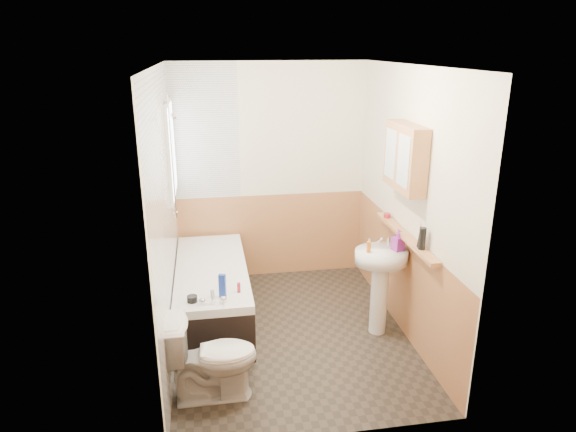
% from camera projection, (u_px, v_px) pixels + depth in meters
% --- Properties ---
extents(floor, '(2.80, 2.80, 0.00)m').
position_uv_depth(floor, '(291.00, 333.00, 4.99)').
color(floor, black).
rests_on(floor, ground).
extents(ceiling, '(2.80, 2.80, 0.00)m').
position_uv_depth(ceiling, '(291.00, 65.00, 4.19)').
color(ceiling, white).
rests_on(ceiling, ground).
extents(wall_back, '(2.20, 0.02, 2.50)m').
position_uv_depth(wall_back, '(270.00, 174.00, 5.91)').
color(wall_back, '#F4EBCA').
rests_on(wall_back, ground).
extents(wall_front, '(2.20, 0.02, 2.50)m').
position_uv_depth(wall_front, '(328.00, 278.00, 3.27)').
color(wall_front, '#F4EBCA').
rests_on(wall_front, ground).
extents(wall_left, '(0.02, 2.80, 2.50)m').
position_uv_depth(wall_left, '(164.00, 217.00, 4.42)').
color(wall_left, '#F4EBCA').
rests_on(wall_left, ground).
extents(wall_right, '(0.02, 2.80, 2.50)m').
position_uv_depth(wall_right, '(408.00, 205.00, 4.76)').
color(wall_right, '#F4EBCA').
rests_on(wall_right, ground).
extents(wainscot_right, '(0.01, 2.80, 1.00)m').
position_uv_depth(wainscot_right, '(401.00, 278.00, 5.00)').
color(wainscot_right, tan).
rests_on(wainscot_right, wall_right).
extents(wainscot_front, '(2.20, 0.01, 1.00)m').
position_uv_depth(wainscot_front, '(324.00, 375.00, 3.53)').
color(wainscot_front, tan).
rests_on(wainscot_front, wall_front).
extents(wainscot_back, '(2.20, 0.01, 1.00)m').
position_uv_depth(wainscot_back, '(271.00, 235.00, 6.13)').
color(wainscot_back, tan).
rests_on(wainscot_back, wall_back).
extents(tile_cladding_left, '(0.01, 2.80, 2.50)m').
position_uv_depth(tile_cladding_left, '(167.00, 217.00, 4.42)').
color(tile_cladding_left, white).
rests_on(tile_cladding_left, wall_left).
extents(tile_return_back, '(0.75, 0.01, 1.50)m').
position_uv_depth(tile_return_back, '(204.00, 132.00, 5.62)').
color(tile_return_back, white).
rests_on(tile_return_back, wall_back).
extents(window, '(0.03, 0.79, 0.99)m').
position_uv_depth(window, '(172.00, 150.00, 5.19)').
color(window, white).
rests_on(window, wall_left).
extents(bathtub, '(0.70, 1.77, 0.69)m').
position_uv_depth(bathtub, '(212.00, 291.00, 5.20)').
color(bathtub, black).
rests_on(bathtub, floor).
extents(shower_riser, '(0.10, 0.08, 1.20)m').
position_uv_depth(shower_riser, '(172.00, 148.00, 4.88)').
color(shower_riser, silver).
rests_on(shower_riser, wall_left).
extents(toilet, '(0.71, 0.40, 0.70)m').
position_uv_depth(toilet, '(212.00, 358.00, 3.99)').
color(toilet, white).
rests_on(toilet, floor).
extents(sink, '(0.50, 0.40, 0.97)m').
position_uv_depth(sink, '(380.00, 274.00, 4.83)').
color(sink, white).
rests_on(sink, floor).
extents(pine_shelf, '(0.10, 1.32, 0.03)m').
position_uv_depth(pine_shelf, '(405.00, 236.00, 4.69)').
color(pine_shelf, tan).
rests_on(pine_shelf, wall_right).
extents(medicine_cabinet, '(0.16, 0.65, 0.59)m').
position_uv_depth(medicine_cabinet, '(405.00, 157.00, 4.52)').
color(medicine_cabinet, tan).
rests_on(medicine_cabinet, wall_right).
extents(foam_can, '(0.07, 0.07, 0.19)m').
position_uv_depth(foam_can, '(422.00, 239.00, 4.32)').
color(foam_can, black).
rests_on(foam_can, pine_shelf).
extents(green_bottle, '(0.05, 0.05, 0.22)m').
position_uv_depth(green_bottle, '(420.00, 235.00, 4.36)').
color(green_bottle, black).
rests_on(green_bottle, pine_shelf).
extents(black_jar, '(0.08, 0.08, 0.04)m').
position_uv_depth(black_jar, '(387.00, 215.00, 5.14)').
color(black_jar, maroon).
rests_on(black_jar, pine_shelf).
extents(soap_bottle, '(0.15, 0.22, 0.09)m').
position_uv_depth(soap_bottle, '(398.00, 246.00, 4.72)').
color(soap_bottle, purple).
rests_on(soap_bottle, sink).
extents(clear_bottle, '(0.04, 0.04, 0.11)m').
position_uv_depth(clear_bottle, '(369.00, 247.00, 4.67)').
color(clear_bottle, orange).
rests_on(clear_bottle, sink).
extents(blue_gel, '(0.07, 0.05, 0.22)m').
position_uv_depth(blue_gel, '(222.00, 286.00, 4.47)').
color(blue_gel, '#19339E').
rests_on(blue_gel, bathtub).
extents(cream_jar, '(0.09, 0.09, 0.06)m').
position_uv_depth(cream_jar, '(192.00, 299.00, 4.42)').
color(cream_jar, black).
rests_on(cream_jar, bathtub).
extents(orange_bottle, '(0.04, 0.04, 0.09)m').
position_uv_depth(orange_bottle, '(239.00, 288.00, 4.58)').
color(orange_bottle, maroon).
rests_on(orange_bottle, bathtub).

